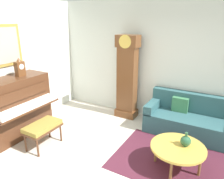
% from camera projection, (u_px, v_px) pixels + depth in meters
% --- Properties ---
extents(ground_plane, '(6.40, 6.00, 0.10)m').
position_uv_depth(ground_plane, '(104.00, 175.00, 3.51)').
color(ground_plane, beige).
extents(wall_back, '(5.30, 0.13, 2.80)m').
position_uv_depth(wall_back, '(157.00, 62.00, 5.01)').
color(wall_back, silver).
rests_on(wall_back, ground_plane).
extents(area_rug, '(2.10, 1.50, 0.01)m').
position_uv_depth(area_rug, '(175.00, 162.00, 3.73)').
color(area_rug, '#4C1E2D').
rests_on(area_rug, ground_plane).
extents(piano, '(0.87, 1.44, 1.25)m').
position_uv_depth(piano, '(15.00, 107.00, 4.44)').
color(piano, '#4C2B19').
rests_on(piano, ground_plane).
extents(piano_bench, '(0.42, 0.70, 0.48)m').
position_uv_depth(piano_bench, '(43.00, 127.00, 4.08)').
color(piano_bench, '#4C2B19').
rests_on(piano_bench, ground_plane).
extents(grandfather_clock, '(0.52, 0.34, 2.03)m').
position_uv_depth(grandfather_clock, '(127.00, 79.00, 5.19)').
color(grandfather_clock, brown).
rests_on(grandfather_clock, ground_plane).
extents(couch, '(1.90, 0.80, 0.84)m').
position_uv_depth(couch, '(192.00, 120.00, 4.57)').
color(couch, '#2D565B').
rests_on(couch, ground_plane).
extents(coffee_table, '(0.88, 0.88, 0.42)m').
position_uv_depth(coffee_table, '(178.00, 148.00, 3.47)').
color(coffee_table, gold).
rests_on(coffee_table, ground_plane).
extents(mantel_clock, '(0.13, 0.18, 0.38)m').
position_uv_depth(mantel_clock, '(20.00, 68.00, 4.38)').
color(mantel_clock, brown).
rests_on(mantel_clock, piano).
extents(green_jug, '(0.17, 0.17, 0.24)m').
position_uv_depth(green_jug, '(186.00, 141.00, 3.45)').
color(green_jug, '#234C33').
rests_on(green_jug, coffee_table).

